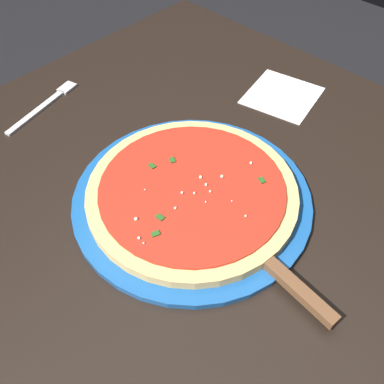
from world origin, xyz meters
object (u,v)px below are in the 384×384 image
at_px(serving_plate, 192,198).
at_px(fork, 46,104).
at_px(pizza, 192,192).
at_px(pizza_server, 273,268).
at_px(napkin_folded_right, 282,95).

distance_m(serving_plate, fork, 0.38).
distance_m(pizza, pizza_server, 0.17).
distance_m(pizza, napkin_folded_right, 0.33).
height_order(serving_plate, pizza_server, pizza_server).
distance_m(serving_plate, napkin_folded_right, 0.33).
height_order(pizza_server, fork, pizza_server).
bearing_deg(serving_plate, fork, 92.99).
bearing_deg(serving_plate, pizza, -166.15).
distance_m(napkin_folded_right, fork, 0.47).
bearing_deg(napkin_folded_right, pizza_server, -146.33).
relative_size(pizza_server, napkin_folded_right, 1.64).
bearing_deg(pizza, napkin_folded_right, 10.29).
bearing_deg(fork, napkin_folded_right, -42.70).
bearing_deg(fork, pizza, -87.01).
xyz_separation_m(pizza, napkin_folded_right, (0.33, 0.06, -0.02)).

